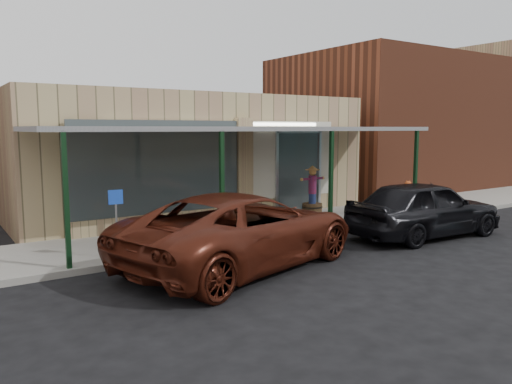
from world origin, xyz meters
TOP-DOWN VIEW (x-y plane):
  - ground at (0.00, 0.00)m, footprint 120.00×120.00m
  - sidewalk at (0.00, 3.60)m, footprint 40.00×3.20m
  - storefront at (-0.00, 8.16)m, footprint 12.00×6.25m
  - awning at (0.00, 3.56)m, footprint 12.00×3.00m
  - block_buildings_near at (2.01, 9.20)m, footprint 61.00×8.00m
  - barrel_scarecrow at (2.76, 4.09)m, footprint 1.03×0.74m
  - barrel_pumpkin at (-3.52, 3.35)m, footprint 0.67×0.67m
  - handicap_sign at (-4.39, 2.40)m, footprint 0.32×0.05m
  - parked_sedan at (3.79, 0.43)m, footprint 4.91×2.19m
  - car_maroon at (-2.12, 0.70)m, footprint 6.52×4.32m

SIDE VIEW (x-z plane):
  - ground at x=0.00m, z-range 0.00..0.00m
  - sidewalk at x=0.00m, z-range 0.00..0.15m
  - barrel_pumpkin at x=-3.52m, z-range 0.05..0.74m
  - barrel_scarecrow at x=2.76m, z-range -0.13..1.58m
  - parked_sedan at x=3.79m, z-range 0.00..1.64m
  - car_maroon at x=-2.12m, z-range 0.00..1.67m
  - handicap_sign at x=-4.39m, z-range 0.37..1.93m
  - storefront at x=0.00m, z-range -0.01..4.19m
  - awning at x=0.00m, z-range 1.49..4.53m
  - block_buildings_near at x=2.01m, z-range -0.23..7.77m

